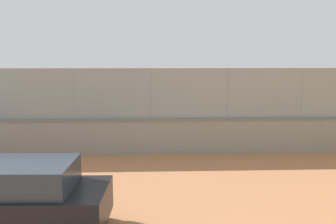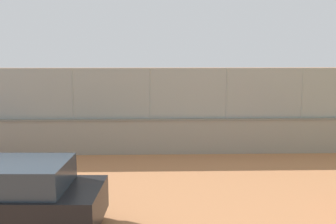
# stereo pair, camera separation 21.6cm
# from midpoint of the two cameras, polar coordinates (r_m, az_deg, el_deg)

# --- Properties ---
(ground_plane) EXTENTS (260.00, 260.00, 0.00)m
(ground_plane) POSITION_cam_midpoint_polar(r_m,az_deg,el_deg) (26.99, -1.48, 0.21)
(ground_plane) COLOR #B27247
(perimeter_wall) EXTENTS (22.27, 0.84, 1.47)m
(perimeter_wall) POSITION_cam_midpoint_polar(r_m,az_deg,el_deg) (14.80, 2.99, -3.79)
(perimeter_wall) COLOR gray
(perimeter_wall) RESTS_ON ground_plane
(fence_panel_on_wall) EXTENTS (21.89, 0.51, 2.05)m
(fence_panel_on_wall) POSITION_cam_midpoint_polar(r_m,az_deg,el_deg) (14.53, 3.04, 2.99)
(fence_panel_on_wall) COLOR gray
(fence_panel_on_wall) RESTS_ON perimeter_wall
(player_crossing_court) EXTENTS (1.27, 0.79, 1.69)m
(player_crossing_court) POSITION_cam_midpoint_polar(r_m,az_deg,el_deg) (21.53, -3.86, 0.77)
(player_crossing_court) COLOR black
(player_crossing_court) RESTS_ON ground_plane
(player_baseline_waiting) EXTENTS (1.20, 0.71, 1.51)m
(player_baseline_waiting) POSITION_cam_midpoint_polar(r_m,az_deg,el_deg) (19.03, 1.34, -0.59)
(player_baseline_waiting) COLOR #B2B2B2
(player_baseline_waiting) RESTS_ON ground_plane
(sports_ball) EXTENTS (0.24, 0.24, 0.24)m
(sports_ball) POSITION_cam_midpoint_polar(r_m,az_deg,el_deg) (20.78, -2.84, 0.21)
(sports_ball) COLOR white
(courtside_bench) EXTENTS (1.61, 0.41, 0.87)m
(courtside_bench) POSITION_cam_midpoint_polar(r_m,az_deg,el_deg) (16.69, 0.11, -3.36)
(courtside_bench) COLOR gray
(courtside_bench) RESTS_ON ground_plane
(parked_car_black) EXTENTS (4.38, 2.20, 1.67)m
(parked_car_black) POSITION_cam_midpoint_polar(r_m,az_deg,el_deg) (8.78, -24.39, -12.50)
(parked_car_black) COLOR black
(parked_car_black) RESTS_ON ground_plane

